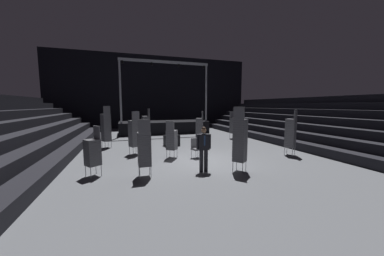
{
  "coord_description": "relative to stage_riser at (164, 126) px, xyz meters",
  "views": [
    {
      "loc": [
        -3.39,
        -8.71,
        2.53
      ],
      "look_at": [
        -0.23,
        0.93,
        1.4
      ],
      "focal_mm": 19.3,
      "sensor_mm": 36.0,
      "label": 1
    }
  ],
  "objects": [
    {
      "name": "ground_plane",
      "position": [
        0.0,
        -9.88,
        -0.69
      ],
      "size": [
        22.0,
        30.0,
        0.1
      ],
      "primitive_type": "cube",
      "color": "#515459"
    },
    {
      "name": "arena_end_wall",
      "position": [
        0.0,
        5.12,
        3.36
      ],
      "size": [
        22.0,
        0.3,
        8.0
      ],
      "primitive_type": "cube",
      "color": "black",
      "rests_on": "ground_plane"
    },
    {
      "name": "bleacher_bank_right",
      "position": [
        8.38,
        -8.88,
        0.94
      ],
      "size": [
        5.25,
        24.0,
        3.15
      ],
      "rotation": [
        0.0,
        0.0,
        -1.57
      ],
      "color": "black",
      "rests_on": "ground_plane"
    },
    {
      "name": "stage_riser",
      "position": [
        0.0,
        0.0,
        0.0
      ],
      "size": [
        7.8,
        2.87,
        6.2
      ],
      "color": "black",
      "rests_on": "ground_plane"
    },
    {
      "name": "man_with_tie",
      "position": [
        -0.59,
        -11.46,
        0.34
      ],
      "size": [
        0.57,
        0.26,
        1.72
      ],
      "rotation": [
        0.0,
        0.0,
        3.06
      ],
      "color": "black",
      "rests_on": "ground_plane"
    },
    {
      "name": "chair_stack_front_left",
      "position": [
        -4.46,
        -5.5,
        0.6
      ],
      "size": [
        0.6,
        0.6,
        2.48
      ],
      "rotation": [
        0.0,
        0.0,
        0.54
      ],
      "color": "#B2B5BA",
      "rests_on": "ground_plane"
    },
    {
      "name": "chair_stack_front_right",
      "position": [
        -2.12,
        -5.37,
        0.52
      ],
      "size": [
        0.48,
        0.48,
        2.31
      ],
      "rotation": [
        0.0,
        0.0,
        1.67
      ],
      "color": "#B2B5BA",
      "rests_on": "ground_plane"
    },
    {
      "name": "chair_stack_mid_left",
      "position": [
        -2.77,
        -11.35,
        0.39
      ],
      "size": [
        0.44,
        0.44,
        2.05
      ],
      "rotation": [
        0.0,
        0.0,
        0.01
      ],
      "color": "#B2B5BA",
      "rests_on": "ground_plane"
    },
    {
      "name": "chair_stack_mid_right",
      "position": [
        4.43,
        -4.79,
        0.39
      ],
      "size": [
        0.56,
        0.56,
        2.05
      ],
      "rotation": [
        0.0,
        0.0,
        3.47
      ],
      "color": "#B2B5BA",
      "rests_on": "ground_plane"
    },
    {
      "name": "chair_stack_mid_centre",
      "position": [
        -4.5,
        -10.73,
        0.26
      ],
      "size": [
        0.61,
        0.61,
        1.79
      ],
      "rotation": [
        0.0,
        0.0,
        2.17
      ],
      "color": "#B2B5BA",
      "rests_on": "ground_plane"
    },
    {
      "name": "chair_stack_rear_left",
      "position": [
        1.28,
        -5.93,
        0.43
      ],
      "size": [
        0.6,
        0.6,
        2.14
      ],
      "rotation": [
        0.0,
        0.0,
        1.07
      ],
      "color": "#B2B5BA",
      "rests_on": "ground_plane"
    },
    {
      "name": "chair_stack_rear_right",
      "position": [
        4.53,
        -10.37,
        0.52
      ],
      "size": [
        0.6,
        0.6,
        2.31
      ],
      "rotation": [
        0.0,
        0.0,
        0.53
      ],
      "color": "#B2B5BA",
      "rests_on": "ground_plane"
    },
    {
      "name": "chair_stack_rear_centre",
      "position": [
        -2.95,
        -7.73,
        0.47
      ],
      "size": [
        0.59,
        0.59,
        2.22
      ],
      "rotation": [
        0.0,
        0.0,
        0.48
      ],
      "color": "#B2B5BA",
      "rests_on": "ground_plane"
    },
    {
      "name": "chair_stack_aisle_left",
      "position": [
        0.71,
        -11.88,
        0.6
      ],
      "size": [
        0.62,
        0.62,
        2.48
      ],
      "rotation": [
        0.0,
        0.0,
        5.39
      ],
      "color": "#B2B5BA",
      "rests_on": "ground_plane"
    },
    {
      "name": "chair_stack_aisle_right",
      "position": [
        -1.28,
        -9.03,
        0.26
      ],
      "size": [
        0.61,
        0.61,
        1.79
      ],
      "rotation": [
        0.0,
        0.0,
        5.67
      ],
      "color": "#B2B5BA",
      "rests_on": "ground_plane"
    },
    {
      "name": "equipment_road_case",
      "position": [
        -0.64,
        -6.11,
        -0.3
      ],
      "size": [
        1.0,
        0.76,
        0.68
      ],
      "primitive_type": "cube",
      "rotation": [
        0.0,
        0.0,
        0.19
      ],
      "color": "black",
      "rests_on": "ground_plane"
    },
    {
      "name": "loose_chair_near_man",
      "position": [
        -0.17,
        -9.39,
        -0.1
      ],
      "size": [
        0.54,
        0.54,
        0.95
      ],
      "rotation": [
        0.0,
        0.0,
        3.41
      ],
      "color": "#B2B5BA",
      "rests_on": "ground_plane"
    }
  ]
}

